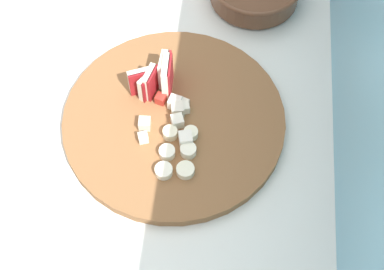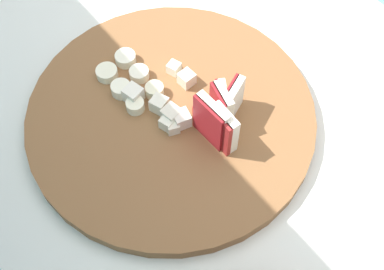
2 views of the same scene
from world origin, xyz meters
TOP-DOWN VIEW (x-y plane):
  - tiled_countertop at (0.00, -0.00)m, footprint 1.55×0.71m
  - cutting_board at (0.08, 0.08)m, footprint 0.39×0.39m
  - apple_wedge_fan at (0.02, 0.04)m, footprint 0.07×0.08m
  - apple_dice_pile at (0.08, 0.07)m, footprint 0.10×0.10m
  - banana_slice_rows at (0.15, 0.09)m, footprint 0.10×0.06m

SIDE VIEW (x-z plane):
  - tiled_countertop at x=0.00m, z-range 0.00..0.90m
  - cutting_board at x=0.08m, z-range 0.89..0.91m
  - banana_slice_rows at x=0.15m, z-range 0.91..0.93m
  - apple_dice_pile at x=0.08m, z-range 0.91..0.93m
  - apple_wedge_fan at x=0.02m, z-range 0.91..0.97m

